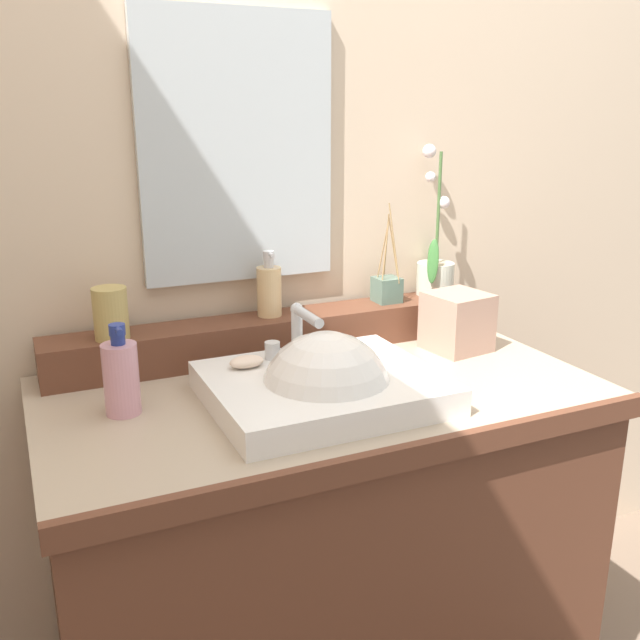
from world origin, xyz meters
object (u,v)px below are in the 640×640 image
soap_bar (247,362)px  reed_diffuser (387,288)px  potted_plant (435,266)px  sink_basin (325,393)px  soap_dispenser (269,289)px  tumbler_cup (111,313)px  tissue_box (457,322)px  lotion_bottle (121,377)px

soap_bar → reed_diffuser: reed_diffuser is taller
potted_plant → reed_diffuser: size_ratio=1.54×
sink_basin → soap_dispenser: (0.01, 0.33, 0.13)m
tumbler_cup → tissue_box: 0.78m
soap_dispenser → tumbler_cup: (-0.36, -0.03, -0.01)m
soap_bar → tumbler_cup: tumbler_cup is taller
sink_basin → soap_bar: 0.17m
sink_basin → tumbler_cup: bearing=139.4°
sink_basin → reed_diffuser: reed_diffuser is taller
tumbler_cup → tissue_box: bearing=-10.1°
sink_basin → tumbler_cup: tumbler_cup is taller
sink_basin → soap_bar: sink_basin is taller
tumbler_cup → tissue_box: size_ratio=0.80×
reed_diffuser → lotion_bottle: 0.72m
soap_dispenser → tumbler_cup: size_ratio=1.39×
tumbler_cup → tissue_box: tumbler_cup is taller
soap_bar → tumbler_cup: (-0.23, 0.19, 0.08)m
tumbler_cup → soap_dispenser: bearing=4.5°
soap_bar → lotion_bottle: 0.24m
reed_diffuser → sink_basin: bearing=-134.5°
potted_plant → soap_dispenser: size_ratio=2.49×
soap_bar → potted_plant: size_ratio=0.19×
potted_plant → tissue_box: potted_plant is taller
soap_dispenser → tumbler_cup: bearing=-175.5°
potted_plant → lotion_bottle: size_ratio=2.16×
sink_basin → tissue_box: sink_basin is taller
soap_bar → tissue_box: (0.54, 0.05, 0.00)m
soap_dispenser → reed_diffuser: bearing=-0.9°
sink_basin → lotion_bottle: bearing=162.9°
sink_basin → potted_plant: (0.47, 0.34, 0.14)m
tumbler_cup → soap_bar: bearing=-39.3°
tissue_box → soap_bar: bearing=-174.5°
potted_plant → reed_diffuser: potted_plant is taller
tissue_box → tumbler_cup: bearing=169.9°
lotion_bottle → sink_basin: bearing=-17.1°
soap_bar → tumbler_cup: size_ratio=0.64×
potted_plant → soap_dispenser: bearing=-178.8°
tumbler_cup → tissue_box: (0.77, -0.14, -0.08)m
lotion_bottle → tissue_box: lotion_bottle is taller
soap_bar → sink_basin: bearing=-42.9°
soap_bar → tissue_box: bearing=5.5°
soap_bar → tissue_box: tissue_box is taller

